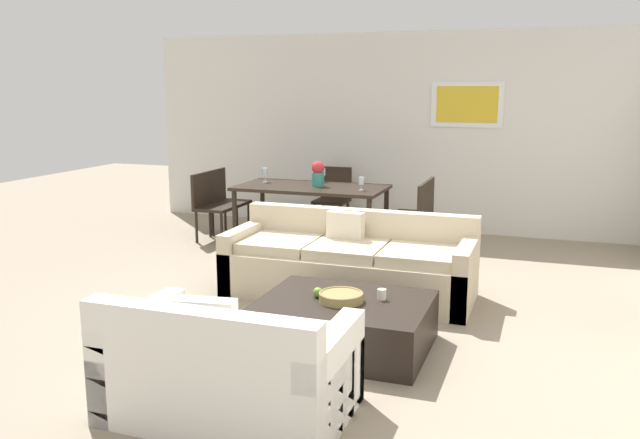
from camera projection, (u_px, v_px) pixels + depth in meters
The scene contains 18 objects.
ground_plane at pixel (332, 305), 6.11m from camera, with size 18.00×18.00×0.00m, color gray.
back_wall_unit at pixel (436, 133), 9.01m from camera, with size 8.40×0.09×2.70m.
sofa_beige at pixel (350, 266), 6.35m from camera, with size 2.34×0.90×0.78m.
loveseat_white at pixel (228, 370), 4.01m from camera, with size 1.43×0.90×0.78m.
coffee_table at pixel (344, 324), 5.08m from camera, with size 1.27×0.99×0.38m.
decorative_bowl at pixel (341, 297), 5.00m from camera, with size 0.34×0.34×0.07m.
candle_jar at pixel (382, 294), 5.05m from camera, with size 0.07×0.07×0.08m, color silver.
apple_on_coffee_table at pixel (318, 292), 5.10m from camera, with size 0.08×0.08×0.08m, color #669E2D.
dining_table at pixel (311, 191), 8.31m from camera, with size 1.85×0.96×0.75m.
dining_chair_right_near at pixel (412, 215), 7.71m from camera, with size 0.44×0.44×0.88m.
dining_chair_left_near at pixel (209, 202), 8.58m from camera, with size 0.44×0.44×0.88m.
dining_chair_right_far at pixel (420, 209), 8.11m from camera, with size 0.44×0.44×0.88m.
dining_chair_left_far at pixel (225, 197), 8.98m from camera, with size 0.44×0.44×0.88m.
dining_chair_head at pixel (334, 195), 9.17m from camera, with size 0.44×0.44×0.88m.
wine_glass_right_near at pixel (361, 181), 7.94m from camera, with size 0.07×0.07×0.16m.
wine_glass_left_far at pixel (265, 172), 8.61m from camera, with size 0.08×0.08×0.19m.
wine_glass_head at pixel (322, 172), 8.66m from camera, with size 0.08×0.08×0.18m.
centerpiece_vase at pixel (318, 173), 8.26m from camera, with size 0.16×0.16×0.31m.
Camera 1 is at (1.84, -5.55, 1.97)m, focal length 37.31 mm.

